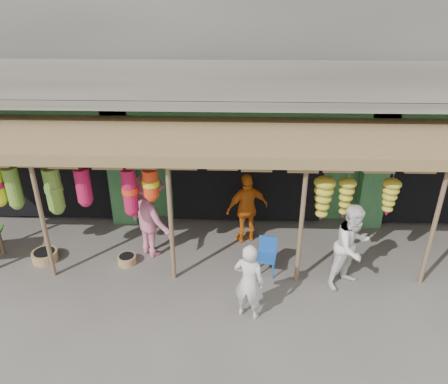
{
  "coord_description": "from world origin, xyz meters",
  "views": [
    {
      "loc": [
        -0.25,
        -7.36,
        5.67
      ],
      "look_at": [
        -0.51,
        1.0,
        1.38
      ],
      "focal_mm": 35.0,
      "sensor_mm": 36.0,
      "label": 1
    }
  ],
  "objects_px": {
    "person_front": "(249,282)",
    "person_right": "(352,247)",
    "blue_chair": "(267,253)",
    "person_vendor": "(247,208)",
    "person_shopper": "(150,216)"
  },
  "relations": [
    {
      "from": "person_front",
      "to": "person_right",
      "type": "xyz_separation_m",
      "value": [
        2.01,
        0.97,
        0.13
      ]
    },
    {
      "from": "blue_chair",
      "to": "person_right",
      "type": "xyz_separation_m",
      "value": [
        1.59,
        -0.37,
        0.45
      ]
    },
    {
      "from": "person_vendor",
      "to": "person_shopper",
      "type": "bearing_deg",
      "value": -5.99
    },
    {
      "from": "person_front",
      "to": "person_shopper",
      "type": "relative_size",
      "value": 0.8
    },
    {
      "from": "person_right",
      "to": "blue_chair",
      "type": "bearing_deg",
      "value": 131.9
    },
    {
      "from": "blue_chair",
      "to": "person_front",
      "type": "bearing_deg",
      "value": -96.3
    },
    {
      "from": "blue_chair",
      "to": "person_vendor",
      "type": "distance_m",
      "value": 1.29
    },
    {
      "from": "person_front",
      "to": "person_vendor",
      "type": "height_order",
      "value": "person_vendor"
    },
    {
      "from": "person_shopper",
      "to": "person_vendor",
      "type": "bearing_deg",
      "value": -124.03
    },
    {
      "from": "blue_chair",
      "to": "person_front",
      "type": "relative_size",
      "value": 0.52
    },
    {
      "from": "person_front",
      "to": "person_vendor",
      "type": "relative_size",
      "value": 0.9
    },
    {
      "from": "blue_chair",
      "to": "person_front",
      "type": "height_order",
      "value": "person_front"
    },
    {
      "from": "person_vendor",
      "to": "person_shopper",
      "type": "height_order",
      "value": "person_shopper"
    },
    {
      "from": "person_right",
      "to": "person_shopper",
      "type": "distance_m",
      "value": 4.2
    },
    {
      "from": "person_right",
      "to": "person_vendor",
      "type": "xyz_separation_m",
      "value": [
        -2.0,
        1.53,
        -0.05
      ]
    }
  ]
}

